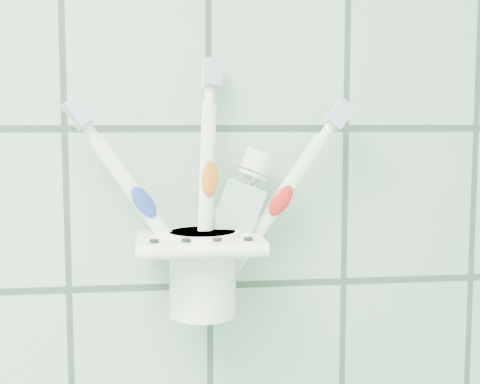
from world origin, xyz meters
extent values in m
cube|color=white|center=(0.66, 1.19, 1.29)|extent=(0.04, 0.02, 0.03)
cube|color=white|center=(0.66, 1.15, 1.30)|extent=(0.11, 0.08, 0.01)
cylinder|color=white|center=(0.66, 1.11, 1.30)|extent=(0.11, 0.01, 0.01)
cylinder|color=black|center=(0.62, 1.12, 1.31)|extent=(0.01, 0.01, 0.00)
cylinder|color=black|center=(0.64, 1.12, 1.31)|extent=(0.01, 0.01, 0.00)
cylinder|color=black|center=(0.67, 1.12, 1.31)|extent=(0.01, 0.01, 0.00)
cylinder|color=black|center=(0.70, 1.12, 1.31)|extent=(0.01, 0.01, 0.00)
cylinder|color=white|center=(0.66, 1.16, 1.27)|extent=(0.06, 0.06, 0.08)
cylinder|color=white|center=(0.66, 1.16, 1.31)|extent=(0.07, 0.07, 0.01)
cylinder|color=black|center=(0.66, 1.16, 1.31)|extent=(0.05, 0.05, 0.00)
cylinder|color=white|center=(0.67, 1.16, 1.34)|extent=(0.12, 0.02, 0.16)
cylinder|color=white|center=(0.67, 1.16, 1.44)|extent=(0.02, 0.01, 0.03)
cube|color=silver|center=(0.67, 1.15, 1.45)|extent=(0.03, 0.01, 0.03)
cube|color=white|center=(0.67, 1.16, 1.45)|extent=(0.03, 0.01, 0.03)
ellipsoid|color=#1E38A5|center=(0.67, 1.15, 1.36)|extent=(0.03, 0.01, 0.04)
cylinder|color=white|center=(0.66, 1.15, 1.34)|extent=(0.03, 0.05, 0.19)
cylinder|color=white|center=(0.66, 1.15, 1.44)|extent=(0.01, 0.02, 0.03)
cube|color=silver|center=(0.66, 1.14, 1.46)|extent=(0.02, 0.02, 0.03)
cube|color=white|center=(0.66, 1.15, 1.46)|extent=(0.02, 0.01, 0.03)
ellipsoid|color=orange|center=(0.66, 1.14, 1.36)|extent=(0.02, 0.02, 0.03)
cylinder|color=white|center=(0.66, 1.16, 1.34)|extent=(0.12, 0.02, 0.16)
cylinder|color=white|center=(0.66, 1.16, 1.44)|extent=(0.02, 0.01, 0.03)
cube|color=silver|center=(0.66, 1.16, 1.45)|extent=(0.03, 0.01, 0.03)
cube|color=white|center=(0.66, 1.16, 1.45)|extent=(0.03, 0.01, 0.03)
ellipsoid|color=red|center=(0.66, 1.16, 1.36)|extent=(0.03, 0.01, 0.04)
cube|color=silver|center=(0.66, 1.17, 1.30)|extent=(0.08, 0.03, 0.12)
cube|color=silver|center=(0.66, 1.17, 1.25)|extent=(0.04, 0.02, 0.02)
cone|color=silver|center=(0.66, 1.17, 1.36)|extent=(0.04, 0.04, 0.03)
cylinder|color=white|center=(0.66, 1.17, 1.38)|extent=(0.04, 0.03, 0.03)
camera|label=1|loc=(0.62, 0.57, 1.41)|focal=50.00mm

